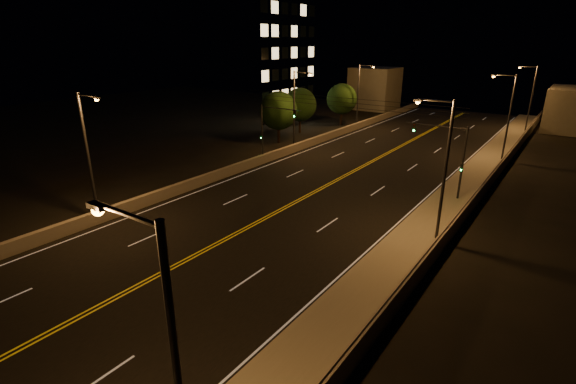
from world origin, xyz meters
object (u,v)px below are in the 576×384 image
Objects in this scene: streetlight_5 at (296,106)px; tree_2 at (342,99)px; streetlight_2 at (507,112)px; streetlight_0 at (170,375)px; streetlight_4 at (89,150)px; traffic_signal_right at (451,154)px; tree_1 at (300,105)px; traffic_signal_left at (269,128)px; streetlight_6 at (360,92)px; tree_0 at (278,111)px; building_tower at (230,42)px; streetlight_3 at (530,95)px; streetlight_1 at (442,163)px.

tree_2 is at bearing 100.59° from streetlight_5.
streetlight_2 and streetlight_5 have the same top height.
streetlight_0 is 1.00× the size of streetlight_4.
streetlight_5 reaches higher than tree_2.
tree_1 is (-25.27, 15.62, 0.05)m from traffic_signal_right.
traffic_signal_left is at bearing -80.63° from streetlight_5.
tree_2 is (-3.33, 0.63, -1.36)m from streetlight_6.
tree_0 is at bearing -164.59° from streetlight_2.
traffic_signal_left is at bearing -79.74° from tree_2.
streetlight_6 is 1.49× the size of traffic_signal_left.
tree_1 is (-6.42, 15.62, 0.05)m from traffic_signal_left.
streetlight_6 reaches higher than traffic_signal_right.
streetlight_4 is 44.09m from tree_2.
streetlight_5 is 21.10m from traffic_signal_right.
streetlight_0 reaches higher than traffic_signal_left.
traffic_signal_left is 0.24× the size of building_tower.
building_tower is at bearing -162.61° from tree_2.
streetlight_3 is 1.00× the size of streetlight_4.
tree_2 is at bearing 100.26° from traffic_signal_left.
traffic_signal_left is 16.89m from tree_1.
building_tower is at bearing 155.50° from traffic_signal_right.
streetlight_4 is 1.47× the size of tree_1.
streetlight_2 reaches higher than tree_1.
building_tower is 4.07× the size of tree_2.
tree_0 is at bearing 98.16° from streetlight_4.
tree_2 is at bearing 77.37° from tree_1.
streetlight_6 is 15.81m from tree_0.
tree_0 is (-25.48, 17.21, -1.23)m from streetlight_1.
streetlight_1 and streetlight_4 have the same top height.
streetlight_1 is at bearing 26.87° from streetlight_4.
streetlight_6 is 1.46× the size of tree_2.
streetlight_1 reaches higher than traffic_signal_right.
streetlight_5 is at bearing 161.43° from traffic_signal_right.
streetlight_1 is (0.00, 21.61, 0.00)m from streetlight_0.
traffic_signal_left is (1.11, -6.70, -1.44)m from streetlight_5.
traffic_signal_right is 0.24× the size of building_tower.
streetlight_4 is 19.52m from traffic_signal_left.
streetlight_3 is 1.00× the size of streetlight_5.
streetlight_5 and streetlight_6 have the same top height.
tree_2 is (0.70, 15.86, -0.14)m from tree_0.
tree_1 is at bearing 120.81° from streetlight_5.
streetlight_2 is 23.26m from streetlight_5.
streetlight_1 is at bearing -32.59° from building_tower.
streetlight_6 is 23.11m from building_tower.
streetlight_2 is at bearing -4.24° from building_tower.
streetlight_2 and streetlight_4 have the same top height.
streetlight_0 is at bearing -56.00° from traffic_signal_left.
streetlight_0 is 1.00× the size of streetlight_3.
streetlight_5 is 17.18m from streetlight_6.
streetlight_6 is 23.95m from traffic_signal_left.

